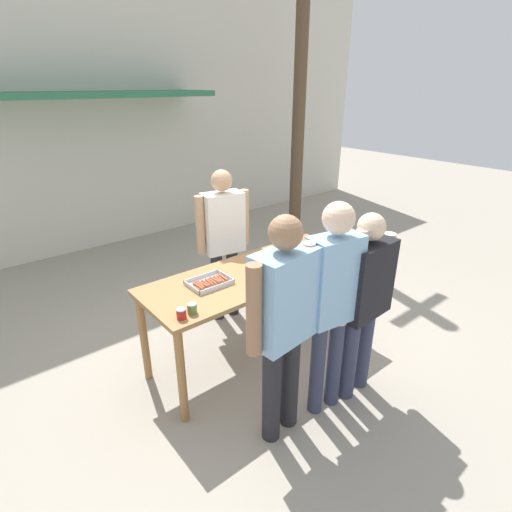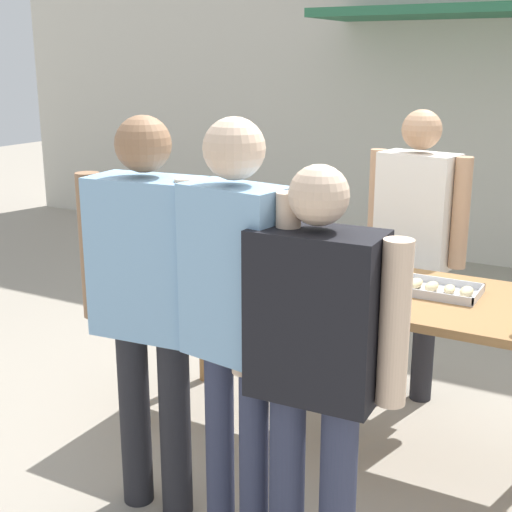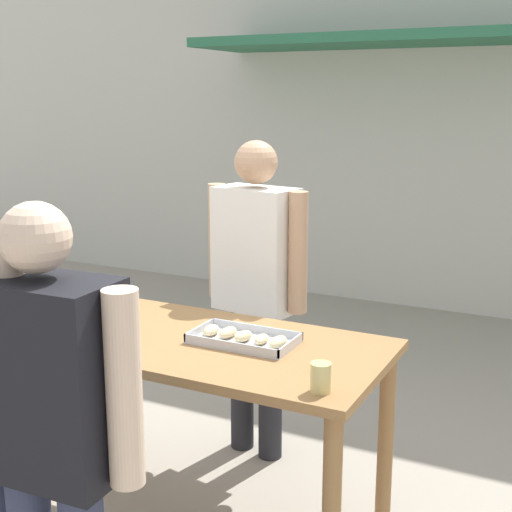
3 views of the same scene
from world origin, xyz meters
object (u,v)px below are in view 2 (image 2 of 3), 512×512
person_server_behind_table (415,232)px  person_customer_holding_hotdog (149,288)px  food_tray_buns (432,288)px  condiment_jar_ketchup (166,263)px  food_tray_sausages (256,262)px  person_customer_with_cup (315,350)px  person_customer_waiting_in_line (235,303)px  condiment_jar_mustard (149,261)px

person_server_behind_table → person_customer_holding_hotdog: 1.79m
food_tray_buns → person_customer_holding_hotdog: bearing=-135.5°
condiment_jar_ketchup → person_customer_holding_hotdog: 0.73m
food_tray_sausages → person_server_behind_table: bearing=47.4°
person_server_behind_table → person_customer_with_cup: person_server_behind_table is taller
food_tray_buns → person_customer_holding_hotdog: size_ratio=0.25×
food_tray_buns → person_customer_with_cup: (-0.15, -1.03, 0.03)m
person_customer_waiting_in_line → food_tray_buns: bearing=-108.5°
food_tray_sausages → person_customer_holding_hotdog: person_customer_holding_hotdog is taller
condiment_jar_mustard → person_customer_with_cup: (1.28, -0.69, 0.01)m
person_customer_holding_hotdog → food_tray_buns: bearing=-141.1°
food_tray_sausages → person_server_behind_table: 0.98m
condiment_jar_ketchup → person_customer_waiting_in_line: person_customer_waiting_in_line is taller
food_tray_buns → person_customer_waiting_in_line: 1.12m
food_tray_buns → condiment_jar_ketchup: (-1.33, -0.32, 0.02)m
food_tray_sausages → person_customer_waiting_in_line: person_customer_waiting_in_line is taller
person_server_behind_table → food_tray_buns: bearing=-57.5°
food_tray_buns → condiment_jar_mustard: (-1.43, -0.33, 0.02)m
condiment_jar_mustard → person_customer_waiting_in_line: person_customer_waiting_in_line is taller
food_tray_buns → person_customer_holding_hotdog: (-0.96, -0.94, 0.12)m
condiment_jar_ketchup → person_customer_waiting_in_line: bearing=-39.3°
condiment_jar_ketchup → person_server_behind_table: person_server_behind_table is taller
person_customer_with_cup → person_customer_waiting_in_line: (-0.36, 0.03, 0.11)m
condiment_jar_ketchup → condiment_jar_mustard: bearing=-172.1°
condiment_jar_mustard → person_customer_with_cup: person_customer_with_cup is taller
person_server_behind_table → person_customer_with_cup: 1.75m
condiment_jar_mustard → person_customer_with_cup: bearing=-28.3°
condiment_jar_mustard → person_customer_waiting_in_line: size_ratio=0.04×
condiment_jar_ketchup → person_customer_with_cup: 1.37m
condiment_jar_ketchup → person_customer_with_cup: (1.18, -0.71, 0.01)m
condiment_jar_mustard → person_server_behind_table: bearing=43.1°
food_tray_sausages → person_customer_holding_hotdog: (0.00, -0.94, 0.12)m
food_tray_buns → condiment_jar_ketchup: condiment_jar_ketchup is taller
food_tray_sausages → person_server_behind_table: (0.66, 0.72, 0.09)m
food_tray_sausages → person_customer_with_cup: (0.82, -1.02, 0.04)m
food_tray_buns → person_customer_waiting_in_line: bearing=-117.0°
food_tray_buns → condiment_jar_mustard: bearing=-166.8°
person_customer_waiting_in_line → condiment_jar_ketchup: bearing=-30.8°
person_customer_holding_hotdog → person_customer_waiting_in_line: person_customer_waiting_in_line is taller
person_customer_with_cup → food_tray_sausages: bearing=-53.8°
person_customer_waiting_in_line → person_customer_with_cup: bearing=-176.6°
condiment_jar_mustard → food_tray_sausages: bearing=35.5°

